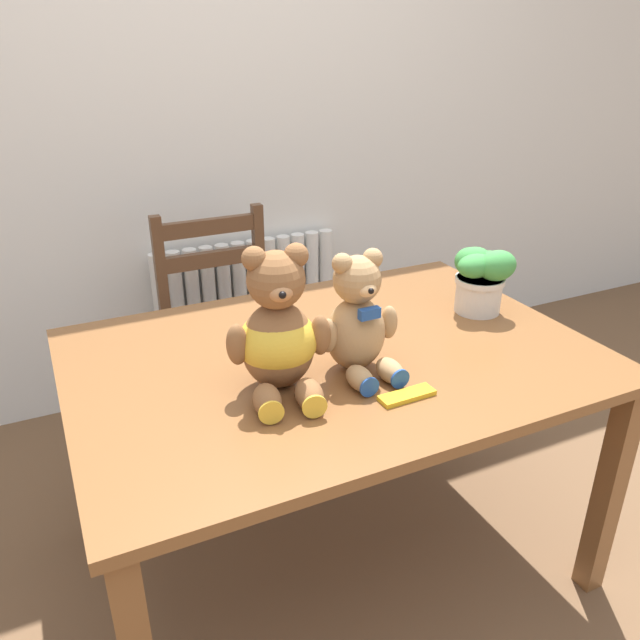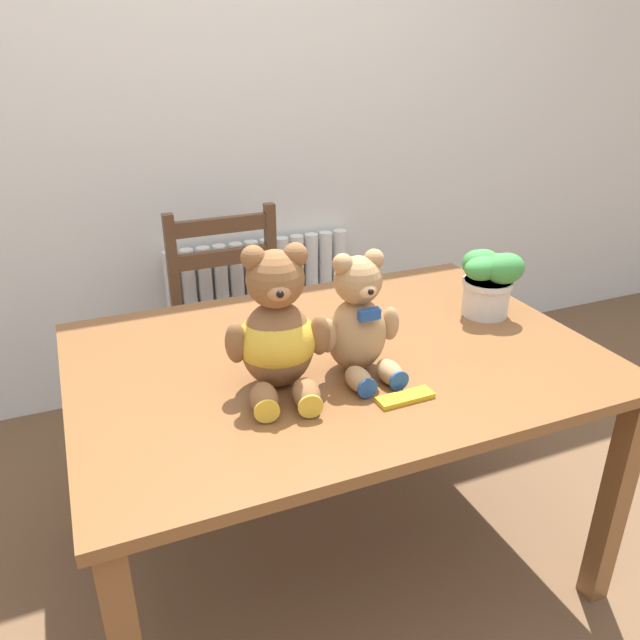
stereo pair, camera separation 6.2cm
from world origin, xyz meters
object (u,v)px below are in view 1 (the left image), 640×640
wooden_chair_behind (226,329)px  chocolate_bar (407,395)px  teddy_bear_left (278,334)px  teddy_bear_right (358,321)px  potted_plant (481,275)px

wooden_chair_behind → chocolate_bar: size_ratio=6.37×
wooden_chair_behind → teddy_bear_left: teddy_bear_left is taller
wooden_chair_behind → teddy_bear_right: teddy_bear_right is taller
teddy_bear_right → potted_plant: (0.50, 0.16, -0.02)m
teddy_bear_right → chocolate_bar: (0.04, -0.17, -0.13)m
teddy_bear_left → teddy_bear_right: bearing=-169.6°
teddy_bear_left → potted_plant: size_ratio=1.76×
potted_plant → teddy_bear_left: bearing=-167.6°
chocolate_bar → potted_plant: bearing=35.5°
chocolate_bar → teddy_bear_right: bearing=102.9°
potted_plant → chocolate_bar: 0.58m
teddy_bear_left → teddy_bear_right: size_ratio=1.14×
teddy_bear_left → teddy_bear_right: teddy_bear_left is taller
potted_plant → chocolate_bar: potted_plant is taller
teddy_bear_left → teddy_bear_right: (0.21, -0.00, -0.01)m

